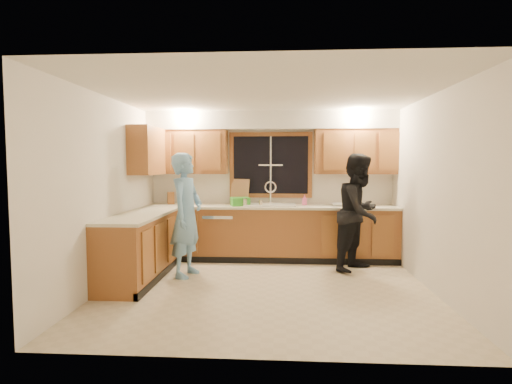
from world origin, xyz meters
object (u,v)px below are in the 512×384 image
sink (270,209)px  dish_crate (240,201)px  knife_block (171,198)px  dishwasher (220,235)px  bowl (338,204)px  stove (124,256)px  man (186,215)px  soap_bottle (305,200)px  woman (360,212)px

sink → dish_crate: sink is taller
sink → knife_block: bearing=175.5°
dishwasher → dish_crate: 0.68m
sink → bowl: 1.14m
bowl → stove: bearing=-148.6°
sink → stove: 2.60m
stove → dish_crate: (1.29, 1.77, 0.54)m
sink → man: man is taller
man → soap_bottle: (1.76, 1.20, 0.12)m
stove → knife_block: (0.06, 1.96, 0.57)m
dish_crate → soap_bottle: soap_bottle is taller
sink → stove: bearing=-134.6°
stove → man: man is taller
dishwasher → dish_crate: bearing=-6.1°
sink → soap_bottle: (0.58, 0.13, 0.14)m
bowl → knife_block: bearing=176.7°
stove → dish_crate: dish_crate is taller
man → bowl: 2.54m
woman → dish_crate: woman is taller
man → dish_crate: bearing=-20.8°
knife_block → soap_bottle: bearing=-20.9°
woman → sink: bearing=104.7°
dishwasher → man: man is taller
soap_bottle → man: bearing=-145.7°
sink → dishwasher: 0.96m
sink → man: size_ratio=0.48×
man → woman: size_ratio=1.00×
man → knife_block: (-0.56, 1.20, 0.14)m
stove → bowl: bearing=31.4°
woman → dish_crate: 1.96m
knife_block → bowl: (2.87, -0.17, -0.08)m
man → woman: bearing=-67.1°
woman → knife_block: 3.20m
sink → dishwasher: (-0.85, -0.01, -0.45)m
stove → knife_block: knife_block is taller
man → dishwasher: bearing=-4.6°
sink → dishwasher: size_ratio=1.05×
man → knife_block: man is taller
woman → soap_bottle: size_ratio=10.16×
stove → man: 1.07m
sink → bowl: sink is taller
dishwasher → woman: size_ratio=0.46×
stove → soap_bottle: bearing=39.4°
bowl → soap_bottle: bearing=163.5°
dishwasher → bowl: bowl is taller
bowl → dishwasher: bearing=179.6°
sink → dish_crate: bearing=-174.2°
stove → man: bearing=50.5°
sink → dishwasher: bearing=-179.0°
knife_block → soap_bottle: (2.32, -0.00, -0.02)m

